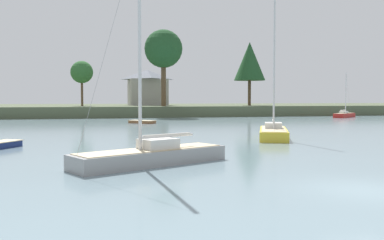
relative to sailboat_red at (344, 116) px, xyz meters
name	(u,v)px	position (x,y,z in m)	size (l,w,h in m)	color
ground_plane	(364,190)	(-33.52, -52.48, -0.20)	(452.20, 452.20, 0.00)	gray
far_shore_bank	(135,109)	(-33.52, 28.44, 0.76)	(203.49, 44.44, 1.91)	#4C563D
sailboat_red	(344,116)	(0.00, 0.00, 0.00)	(6.04, 5.21, 8.31)	#B2231E
dinghy_wood	(142,122)	(-36.47, -9.55, -0.06)	(3.73, 3.70, 0.55)	brown
sailboat_grey	(152,160)	(-40.09, -44.91, 0.06)	(8.21, 5.49, 11.77)	gray
sailboat_yellow	(273,135)	(-28.36, -33.25, 0.05)	(5.07, 8.07, 11.80)	gold
shore_tree_inland_b	(163,49)	(-30.14, 10.88, 12.03)	(6.93, 6.93, 13.91)	brown
shore_tree_far_right	(82,72)	(-44.73, 18.21, 8.11)	(4.26, 4.26, 8.58)	brown
shore_tree_right	(250,61)	(-11.97, 14.76, 10.56)	(6.27, 6.27, 12.73)	brown
cottage_behind_trees	(147,87)	(-31.45, 24.03, 5.56)	(8.18, 10.02, 7.47)	#9E998E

